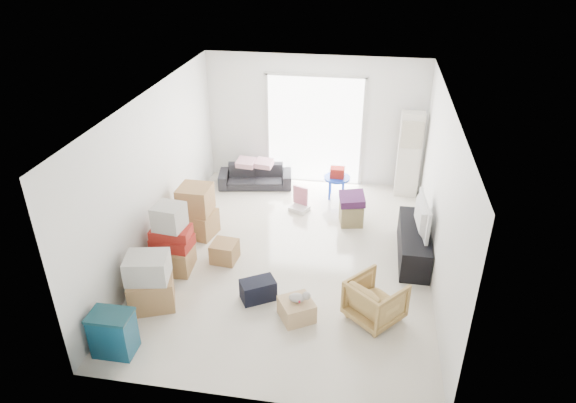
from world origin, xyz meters
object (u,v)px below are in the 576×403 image
Objects in this scene: ottoman at (351,214)px; ac_tower at (409,155)px; kids_table at (337,176)px; television at (416,226)px; sofa at (255,173)px; tv_console at (414,243)px; armchair at (376,298)px; storage_bins at (113,333)px; wood_crate at (297,309)px.

ac_tower is at bearing 53.46° from ottoman.
kids_table is (-1.39, -0.39, -0.40)m from ac_tower.
television is 2.36× the size of ottoman.
sofa is 2.32× the size of kids_table.
tv_console is 1.64× the size of television.
armchair reaches higher than storage_bins.
ottoman is at bearing 53.40° from storage_bins.
kids_table is 1.50× the size of wood_crate.
ac_tower is 4.05m from armchair.
storage_bins is at bearing -107.67° from sofa.
kids_table is at bearing 109.46° from ottoman.
storage_bins is at bearing -126.59° from ac_tower.
kids_table reaches higher than television.
ottoman is at bearing 77.71° from wood_crate.
television is at bearing -69.31° from armchair.
tv_console is at bearing 36.34° from storage_bins.
sofa is (-3.18, 2.17, -0.29)m from television.
wood_crate is (2.22, 1.03, -0.17)m from storage_bins.
tv_console is 2.53× the size of storage_bins.
television reaches higher than ottoman.
ac_tower is 1.86m from ottoman.
wood_crate is at bearing -111.48° from ac_tower.
ac_tower is 4.00× the size of wood_crate.
kids_table is at bearing 86.25° from wood_crate.
television is 1.78m from armchair.
armchair is at bearing -110.00° from tv_console.
storage_bins is 5.39m from kids_table.
ottoman is at bearing -38.80° from armchair.
storage_bins reaches higher than ottoman.
kids_table is at bearing 126.74° from tv_console.
ac_tower is at bearing -3.65° from television.
sofa is 2.21× the size of armchair.
sofa is 3.49× the size of wood_crate.
kids_table is 3.78m from wood_crate.
tv_console is at bearing -88.76° from ac_tower.
tv_console is 2.49m from wood_crate.
kids_table is at bearing 62.82° from storage_bins.
ac_tower is 4.31× the size of ottoman.
storage_bins reaches higher than wood_crate.
ac_tower reaches higher than tv_console.
ottoman is at bearing -40.22° from sofa.
television is at bearing -40.44° from ottoman.
wood_crate is (-1.68, -1.83, -0.44)m from television.
storage_bins is at bearing -154.98° from wood_crate.
storage_bins is 1.53× the size of ottoman.
television is at bearing -43.82° from sofa.
tv_console is at bearing -4.88° from television.
wood_crate is at bearing -93.75° from kids_table.
armchair is at bearing 155.12° from television.
storage_bins is (-0.72, -5.04, 0.01)m from sofa.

